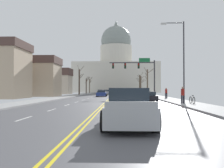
% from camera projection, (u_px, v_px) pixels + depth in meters
% --- Properties ---
extents(ground, '(20.00, 180.00, 0.20)m').
position_uv_depth(ground, '(105.00, 103.00, 26.39)').
color(ground, '#4E4E53').
extents(signal_gantry, '(7.91, 0.41, 6.75)m').
position_uv_depth(signal_gantry, '(138.00, 69.00, 41.74)').
color(signal_gantry, '#28282D').
rests_on(signal_gantry, ground).
extents(street_lamp_right, '(2.42, 0.24, 8.40)m').
position_uv_depth(street_lamp_right, '(181.00, 55.00, 24.78)').
color(street_lamp_right, '#333338').
rests_on(street_lamp_right, ground).
extents(capitol_building, '(34.62, 18.03, 30.45)m').
position_uv_depth(capitol_building, '(116.00, 68.00, 101.51)').
color(capitol_building, beige).
rests_on(capitol_building, ground).
extents(sedan_near_00, '(2.11, 4.62, 1.25)m').
position_uv_depth(sedan_near_00, '(144.00, 95.00, 36.81)').
color(sedan_near_00, '#B71414').
rests_on(sedan_near_00, ground).
extents(sedan_near_01, '(1.99, 4.65, 1.21)m').
position_uv_depth(sedan_near_01, '(149.00, 97.00, 30.22)').
color(sedan_near_01, black).
rests_on(sedan_near_01, ground).
extents(sedan_near_02, '(2.21, 4.34, 1.25)m').
position_uv_depth(sedan_near_02, '(121.00, 99.00, 22.93)').
color(sedan_near_02, '#B71414').
rests_on(sedan_near_02, ground).
extents(sedan_near_03, '(1.97, 4.21, 1.18)m').
position_uv_depth(sedan_near_03, '(126.00, 104.00, 16.23)').
color(sedan_near_03, '#B71414').
rests_on(sedan_near_03, ground).
extents(pickup_truck_near_04, '(2.21, 5.30, 1.63)m').
position_uv_depth(pickup_truck_near_04, '(129.00, 109.00, 10.60)').
color(pickup_truck_near_04, '#ADB2B7').
rests_on(pickup_truck_near_04, ground).
extents(sedan_oncoming_00, '(2.05, 4.27, 1.20)m').
position_uv_depth(sedan_oncoming_00, '(102.00, 94.00, 48.03)').
color(sedan_oncoming_00, navy).
rests_on(sedan_oncoming_00, ground).
extents(sedan_oncoming_01, '(2.09, 4.68, 1.27)m').
position_uv_depth(sedan_oncoming_01, '(107.00, 92.00, 61.63)').
color(sedan_oncoming_01, '#9EA3A8').
rests_on(sedan_oncoming_01, ground).
extents(sedan_oncoming_02, '(2.09, 4.62, 1.24)m').
position_uv_depth(sedan_oncoming_02, '(108.00, 92.00, 70.99)').
color(sedan_oncoming_02, '#9EA3A8').
rests_on(sedan_oncoming_02, ground).
extents(sedan_oncoming_03, '(1.98, 4.32, 1.17)m').
position_uv_depth(sedan_oncoming_03, '(100.00, 92.00, 80.93)').
color(sedan_oncoming_03, '#6B6056').
rests_on(sedan_oncoming_03, ground).
extents(flank_building_00, '(8.99, 6.94, 7.97)m').
position_uv_depth(flank_building_00, '(37.00, 77.00, 49.09)').
color(flank_building_00, tan).
rests_on(flank_building_00, ground).
extents(flank_building_01, '(10.97, 6.41, 7.27)m').
position_uv_depth(flank_building_01, '(52.00, 81.00, 68.55)').
color(flank_building_01, '#B2A38E').
rests_on(flank_building_01, ground).
extents(bare_tree_00, '(2.82, 2.46, 5.67)m').
position_uv_depth(bare_tree_00, '(141.00, 84.00, 73.50)').
color(bare_tree_00, brown).
rests_on(bare_tree_00, ground).
extents(bare_tree_01, '(1.27, 2.52, 5.08)m').
position_uv_depth(bare_tree_01, '(86.00, 85.00, 69.38)').
color(bare_tree_01, '#423328').
rests_on(bare_tree_01, ground).
extents(bare_tree_02, '(2.30, 2.58, 6.34)m').
position_uv_depth(bare_tree_02, '(147.00, 81.00, 55.44)').
color(bare_tree_02, brown).
rests_on(bare_tree_02, ground).
extents(bare_tree_03, '(1.76, 1.70, 7.08)m').
position_uv_depth(bare_tree_03, '(79.00, 81.00, 57.53)').
color(bare_tree_03, '#423328').
rests_on(bare_tree_03, ground).
extents(bare_tree_04, '(2.60, 2.49, 6.80)m').
position_uv_depth(bare_tree_04, '(140.00, 83.00, 78.45)').
color(bare_tree_04, '#4C3D2D').
rests_on(bare_tree_04, ground).
extents(bare_tree_05, '(1.03, 2.42, 5.21)m').
position_uv_depth(bare_tree_05, '(90.00, 85.00, 77.49)').
color(bare_tree_05, brown).
rests_on(bare_tree_05, ground).
extents(pedestrian_00, '(0.35, 0.34, 1.65)m').
position_uv_depth(pedestrian_00, '(183.00, 94.00, 23.57)').
color(pedestrian_00, black).
rests_on(pedestrian_00, ground).
extents(pedestrian_01, '(0.35, 0.34, 1.58)m').
position_uv_depth(pedestrian_01, '(166.00, 92.00, 35.99)').
color(pedestrian_01, black).
rests_on(pedestrian_01, ground).
extents(bicycle_parked, '(0.12, 1.77, 0.85)m').
position_uv_depth(bicycle_parked, '(192.00, 100.00, 23.17)').
color(bicycle_parked, black).
rests_on(bicycle_parked, ground).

